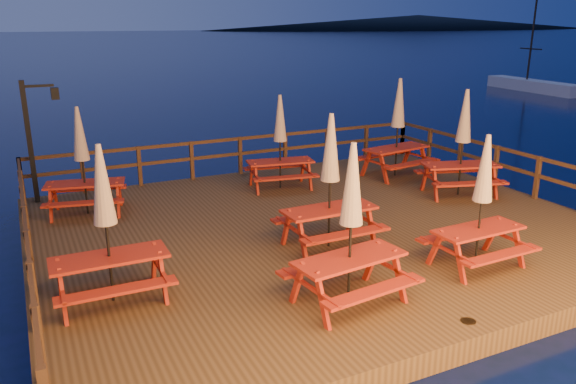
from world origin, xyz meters
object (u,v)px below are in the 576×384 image
picnic_table_1 (398,126)px  picnic_table_2 (330,179)px  lamp_post (35,130)px  sailboat (532,86)px  picnic_table_0 (280,140)px

picnic_table_1 → picnic_table_2: picnic_table_1 is taller
picnic_table_2 → lamp_post: bearing=130.3°
sailboat → picnic_table_1: (-22.63, -15.02, 1.48)m
picnic_table_0 → picnic_table_2: picnic_table_2 is taller
sailboat → picnic_table_0: (-26.17, -14.68, 1.32)m
lamp_post → picnic_table_2: bearing=-48.8°
picnic_table_1 → picnic_table_2: 5.83m
sailboat → picnic_table_1: size_ratio=4.06×
lamp_post → picnic_table_1: size_ratio=1.07×
picnic_table_2 → picnic_table_1: bearing=39.9°
picnic_table_0 → lamp_post: bearing=175.4°
picnic_table_2 → sailboat: bearing=34.0°
lamp_post → sailboat: (32.00, 13.15, -1.82)m
sailboat → picnic_table_1: sailboat is taller
picnic_table_0 → picnic_table_2: size_ratio=0.93×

